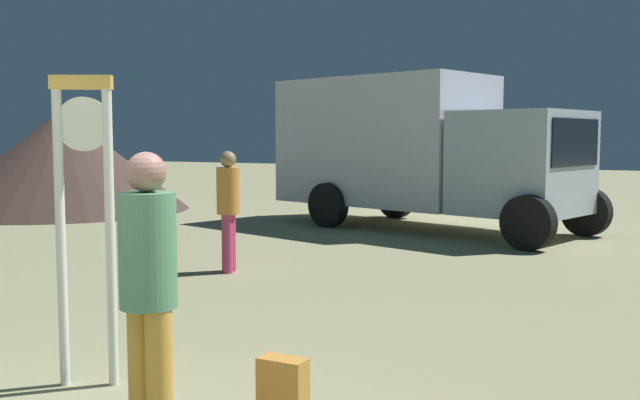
{
  "coord_description": "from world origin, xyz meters",
  "views": [
    {
      "loc": [
        2.78,
        -2.17,
        1.83
      ],
      "look_at": [
        -0.42,
        4.11,
        1.2
      ],
      "focal_mm": 39.95,
      "sensor_mm": 36.0,
      "label": 1
    }
  ],
  "objects_px": {
    "person_near_clock": "(148,285)",
    "dome_tent": "(62,160)",
    "box_truck_near": "(414,147)",
    "standing_clock": "(85,199)",
    "backpack": "(284,394)",
    "person_distant": "(228,205)"
  },
  "relations": [
    {
      "from": "backpack",
      "to": "person_distant",
      "type": "height_order",
      "value": "person_distant"
    },
    {
      "from": "dome_tent",
      "to": "person_distant",
      "type": "bearing_deg",
      "value": -30.58
    },
    {
      "from": "person_near_clock",
      "to": "dome_tent",
      "type": "bearing_deg",
      "value": 138.71
    },
    {
      "from": "person_near_clock",
      "to": "backpack",
      "type": "bearing_deg",
      "value": 47.61
    },
    {
      "from": "person_near_clock",
      "to": "dome_tent",
      "type": "distance_m",
      "value": 14.7
    },
    {
      "from": "person_distant",
      "to": "box_truck_near",
      "type": "xyz_separation_m",
      "value": [
        0.62,
        5.67,
        0.7
      ]
    },
    {
      "from": "backpack",
      "to": "box_truck_near",
      "type": "bearing_deg",
      "value": 105.03
    },
    {
      "from": "person_distant",
      "to": "dome_tent",
      "type": "height_order",
      "value": "dome_tent"
    },
    {
      "from": "standing_clock",
      "to": "dome_tent",
      "type": "xyz_separation_m",
      "value": [
        -9.92,
        9.07,
        -0.13
      ]
    },
    {
      "from": "person_near_clock",
      "to": "person_distant",
      "type": "height_order",
      "value": "person_near_clock"
    },
    {
      "from": "person_near_clock",
      "to": "person_distant",
      "type": "xyz_separation_m",
      "value": [
        -2.71,
        4.77,
        -0.06
      ]
    },
    {
      "from": "dome_tent",
      "to": "standing_clock",
      "type": "bearing_deg",
      "value": -42.42
    },
    {
      "from": "standing_clock",
      "to": "dome_tent",
      "type": "height_order",
      "value": "dome_tent"
    },
    {
      "from": "backpack",
      "to": "dome_tent",
      "type": "bearing_deg",
      "value": 141.88
    },
    {
      "from": "box_truck_near",
      "to": "dome_tent",
      "type": "distance_m",
      "value": 8.99
    },
    {
      "from": "person_near_clock",
      "to": "box_truck_near",
      "type": "xyz_separation_m",
      "value": [
        -2.09,
        10.45,
        0.64
      ]
    },
    {
      "from": "person_distant",
      "to": "box_truck_near",
      "type": "bearing_deg",
      "value": 83.79
    },
    {
      "from": "standing_clock",
      "to": "backpack",
      "type": "height_order",
      "value": "standing_clock"
    },
    {
      "from": "standing_clock",
      "to": "person_distant",
      "type": "height_order",
      "value": "standing_clock"
    },
    {
      "from": "box_truck_near",
      "to": "dome_tent",
      "type": "bearing_deg",
      "value": -175.23
    },
    {
      "from": "box_truck_near",
      "to": "backpack",
      "type": "bearing_deg",
      "value": -74.97
    },
    {
      "from": "box_truck_near",
      "to": "standing_clock",
      "type": "bearing_deg",
      "value": -84.35
    }
  ]
}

